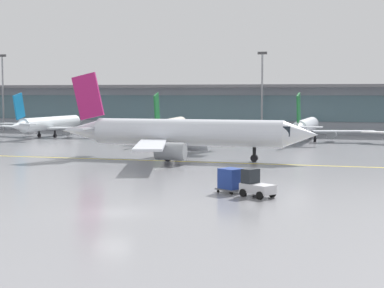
% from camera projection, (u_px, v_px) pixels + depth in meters
% --- Properties ---
extents(ground_plane, '(400.00, 400.00, 0.00)m').
position_uv_depth(ground_plane, '(112.00, 212.00, 41.01)').
color(ground_plane, gray).
extents(taxiway_centreline_stripe, '(109.99, 2.50, 0.01)m').
position_uv_depth(taxiway_centreline_stripe, '(184.00, 161.00, 71.62)').
color(taxiway_centreline_stripe, yellow).
rests_on(taxiway_centreline_stripe, ground_plane).
extents(terminal_concourse, '(171.85, 11.00, 9.60)m').
position_uv_depth(terminal_concourse, '(273.00, 108.00, 124.72)').
color(terminal_concourse, '#8C939E').
rests_on(terminal_concourse, ground_plane).
extents(gate_airplane_1, '(22.42, 24.17, 8.00)m').
position_uv_depth(gate_airplane_1, '(50.00, 124.00, 111.58)').
color(gate_airplane_1, white).
rests_on(gate_airplane_1, ground_plane).
extents(gate_airplane_2, '(22.42, 24.17, 8.00)m').
position_uv_depth(gate_airplane_2, '(170.00, 126.00, 103.44)').
color(gate_airplane_2, silver).
rests_on(gate_airplane_2, ground_plane).
extents(gate_airplane_3, '(22.45, 24.16, 8.00)m').
position_uv_depth(gate_airplane_3, '(306.00, 127.00, 102.09)').
color(gate_airplane_3, silver).
rests_on(gate_airplane_3, ground_plane).
extents(taxiing_regional_jet, '(31.65, 29.49, 10.50)m').
position_uv_depth(taxiing_regional_jet, '(185.00, 133.00, 73.40)').
color(taxiing_regional_jet, silver).
rests_on(taxiing_regional_jet, ground_plane).
extents(baggage_tug, '(2.94, 2.62, 2.10)m').
position_uv_depth(baggage_tug, '(255.00, 185.00, 47.22)').
color(baggage_tug, silver).
rests_on(baggage_tug, ground_plane).
extents(cargo_dolly_lead, '(2.63, 2.49, 1.94)m').
position_uv_depth(cargo_dolly_lead, '(231.00, 180.00, 49.12)').
color(cargo_dolly_lead, '#595B60').
rests_on(cargo_dolly_lead, ground_plane).
extents(apron_light_mast_0, '(1.80, 0.36, 16.07)m').
position_uv_depth(apron_light_mast_0, '(3.00, 89.00, 131.03)').
color(apron_light_mast_0, gray).
rests_on(apron_light_mast_0, ground_plane).
extents(apron_light_mast_1, '(1.80, 0.36, 15.74)m').
position_uv_depth(apron_light_mast_1, '(262.00, 90.00, 117.51)').
color(apron_light_mast_1, gray).
rests_on(apron_light_mast_1, ground_plane).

